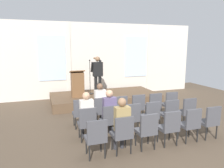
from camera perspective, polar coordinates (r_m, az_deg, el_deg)
The scene contains 28 objects.
ground_plane at distance 6.11m, azimuth 9.80°, elevation -14.49°, with size 14.51×14.51×0.00m, color brown.
rear_partition at distance 10.80m, azimuth -4.11°, elevation 6.54°, with size 10.89×0.14×3.68m.
stage_platform at distance 9.68m, azimuth -1.95°, elevation -3.77°, with size 4.78×2.26×0.39m, color brown.
speaker at distance 9.31m, azimuth -3.91°, elevation 3.06°, with size 0.51×0.69×1.70m.
mic_stand at distance 9.60m, azimuth -5.94°, elevation -0.70°, with size 0.28×0.28×1.55m.
lectern at distance 9.11m, azimuth -9.32°, elevation 0.01°, with size 0.60×0.48×1.16m.
chair_r0_c0 at distance 6.67m, azimuth -8.49°, elevation -7.36°, with size 0.46×0.44×0.94m.
chair_r0_c1 at distance 6.81m, azimuth -3.11°, elevation -6.90°, with size 0.46×0.44×0.94m.
audience_r0_c1 at distance 6.82m, azimuth -3.31°, elevation -4.89°, with size 0.36×0.39×1.38m.
chair_r0_c2 at distance 7.00m, azimuth 2.01°, elevation -6.40°, with size 0.46×0.44×0.94m.
chair_r0_c3 at distance 7.25m, azimuth 6.80°, elevation -5.89°, with size 0.46×0.44×0.94m.
chair_r0_c4 at distance 7.54m, azimuth 11.25°, elevation -5.37°, with size 0.46×0.44×0.94m.
chair_r0_c5 at distance 7.88m, azimuth 15.33°, elevation -4.87°, with size 0.46×0.44×0.94m.
chair_r1_c0 at distance 5.79m, azimuth -6.75°, elevation -10.12°, with size 0.46×0.44×0.94m.
audience_r1_c0 at distance 5.79m, azimuth -6.96°, elevation -7.89°, with size 0.36×0.39×1.35m.
chair_r1_c1 at distance 5.94m, azimuth -0.58°, elevation -9.49°, with size 0.46×0.44×0.94m.
audience_r1_c1 at distance 5.94m, azimuth -0.82°, elevation -7.27°, with size 0.36×0.39×1.36m.
chair_r1_c2 at distance 6.16m, azimuth 5.20°, elevation -8.80°, with size 0.46×0.44×0.94m.
chair_r1_c3 at distance 6.44m, azimuth 10.50°, elevation -8.08°, with size 0.46×0.44×0.94m.
chair_r1_c4 at distance 6.77m, azimuth 15.32°, elevation -7.37°, with size 0.46×0.44×0.94m.
chair_r1_c5 at distance 7.14m, azimuth 19.64°, elevation -6.68°, with size 0.46×0.44×0.94m.
chair_r2_c0 at distance 4.92m, azimuth -4.34°, elevation -13.85°, with size 0.46×0.44×0.94m.
chair_r2_c1 at distance 5.11m, azimuth 2.87°, elevation -12.92°, with size 0.46×0.44×0.94m.
audience_r2_c1 at distance 5.09m, azimuth 2.56°, elevation -10.33°, with size 0.36×0.39×1.36m.
chair_r2_c2 at distance 5.36m, azimuth 9.44°, elevation -11.89°, with size 0.46×0.44×0.94m.
chair_r2_c3 at distance 5.68m, azimuth 15.29°, elevation -10.83°, with size 0.46×0.44×0.94m.
chair_r2_c4 at distance 6.05m, azimuth 20.44°, elevation -9.80°, with size 0.46×0.44×0.94m.
chair_r2_c5 at distance 6.46m, azimuth 24.94°, elevation -8.84°, with size 0.46×0.44×0.94m.
Camera 1 is at (-2.71, -4.85, 2.55)m, focal length 33.79 mm.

